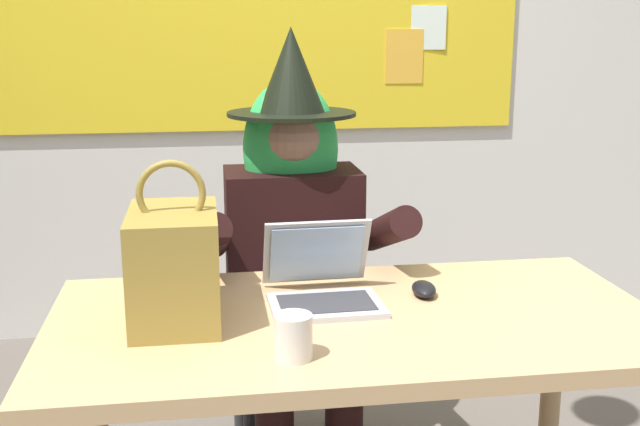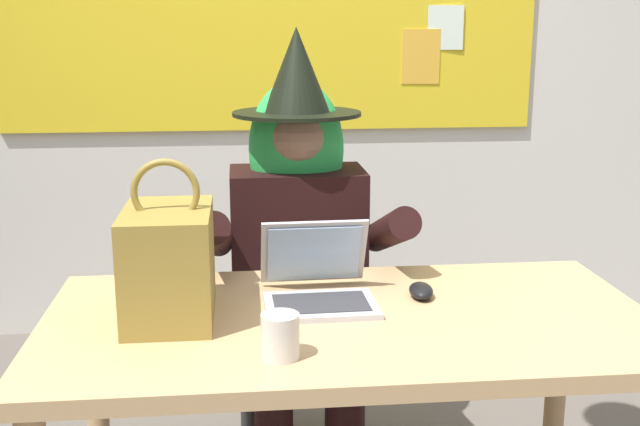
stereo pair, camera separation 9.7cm
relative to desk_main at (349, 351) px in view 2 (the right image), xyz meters
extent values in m
cube|color=silver|center=(-0.10, 1.89, 0.81)|extent=(6.09, 0.10, 2.93)
cube|color=white|center=(0.68, 1.81, 0.75)|extent=(0.18, 0.01, 0.20)
cube|color=gold|center=(0.58, 1.81, 0.63)|extent=(0.18, 0.00, 0.24)
cube|color=tan|center=(0.00, 0.00, 0.07)|extent=(1.45, 0.75, 0.04)
cylinder|color=tan|center=(-0.66, 0.32, -0.30)|extent=(0.06, 0.06, 0.70)
cylinder|color=tan|center=(0.66, 0.31, -0.30)|extent=(0.06, 0.06, 0.70)
cube|color=black|center=(-0.07, 0.65, -0.22)|extent=(0.44, 0.44, 0.04)
cube|color=black|center=(-0.08, 0.84, 0.03)|extent=(0.38, 0.06, 0.45)
cylinder|color=#262628|center=(0.11, 0.49, -0.44)|extent=(0.04, 0.04, 0.41)
cylinder|color=#262628|center=(-0.23, 0.47, -0.44)|extent=(0.04, 0.04, 0.41)
cylinder|color=#262628|center=(0.09, 0.83, -0.44)|extent=(0.04, 0.04, 0.41)
cylinder|color=#262628|center=(-0.25, 0.81, -0.44)|extent=(0.04, 0.04, 0.41)
cylinder|color=black|center=(0.03, 0.46, -0.17)|extent=(0.15, 0.42, 0.15)
cylinder|color=black|center=(-0.17, 0.46, -0.17)|extent=(0.15, 0.42, 0.15)
cube|color=black|center=(-0.07, 0.67, 0.06)|extent=(0.42, 0.26, 0.52)
cylinder|color=black|center=(0.18, 0.44, 0.18)|extent=(0.09, 0.46, 0.24)
cylinder|color=black|center=(-0.32, 0.44, 0.18)|extent=(0.09, 0.46, 0.24)
sphere|color=#A37A60|center=(-0.07, 0.67, 0.42)|extent=(0.20, 0.20, 0.20)
ellipsoid|color=green|center=(-0.07, 0.70, 0.38)|extent=(0.30, 0.22, 0.44)
cylinder|color=black|center=(-0.07, 0.67, 0.50)|extent=(0.40, 0.40, 0.01)
cone|color=black|center=(-0.07, 0.67, 0.63)|extent=(0.21, 0.21, 0.26)
cube|color=#B7B7BC|center=(-0.06, 0.06, 0.10)|extent=(0.28, 0.20, 0.01)
cube|color=#333338|center=(-0.06, 0.06, 0.10)|extent=(0.23, 0.15, 0.00)
cube|color=#B7B7BC|center=(-0.07, 0.20, 0.19)|extent=(0.27, 0.10, 0.18)
cube|color=#99B7E0|center=(-0.07, 0.19, 0.19)|extent=(0.24, 0.08, 0.16)
ellipsoid|color=black|center=(0.20, 0.11, 0.11)|extent=(0.07, 0.11, 0.03)
cube|color=olive|center=(-0.42, 0.03, 0.22)|extent=(0.20, 0.30, 0.26)
torus|color=olive|center=(-0.42, 0.03, 0.39)|extent=(0.16, 0.02, 0.16)
cylinder|color=silver|center=(-0.18, -0.22, 0.14)|extent=(0.08, 0.08, 0.09)
camera|label=1|loc=(-0.34, -1.70, 0.75)|focal=43.66mm
camera|label=2|loc=(-0.25, -1.72, 0.75)|focal=43.66mm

